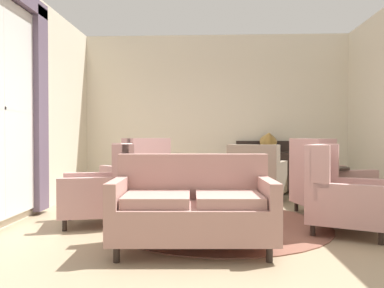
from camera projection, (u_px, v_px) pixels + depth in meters
ground at (220, 231)px, 4.53m from camera, size 9.18×9.18×0.00m
wall_back at (215, 113)px, 7.77m from camera, size 5.45×0.08×3.13m
wall_left at (35, 105)px, 5.60m from camera, size 0.08×4.59×3.13m
baseboard_back at (215, 188)px, 7.75m from camera, size 5.29×0.03×0.12m
area_rug at (219, 224)px, 4.83m from camera, size 2.73×2.73×0.01m
window_with_curtains at (6, 95)px, 4.61m from camera, size 0.12×2.11×2.94m
coffee_table at (225, 190)px, 4.98m from camera, size 0.95×0.95×0.50m
porcelain_vase at (221, 171)px, 4.95m from camera, size 0.19×0.19×0.37m
settee at (193, 208)px, 3.75m from camera, size 1.58×0.87×0.92m
armchair_back_corner at (341, 196)px, 4.41m from camera, size 1.09×1.07×1.01m
armchair_near_sideboard at (257, 177)px, 6.49m from camera, size 1.08×1.07×0.97m
armchair_beside_settee at (104, 190)px, 4.88m from camera, size 1.04×0.95×1.01m
armchair_foreground_right at (139, 179)px, 5.92m from camera, size 1.09×1.09×1.08m
armchair_near_window at (325, 183)px, 5.42m from camera, size 1.05×1.03×1.07m
side_table at (330, 188)px, 5.05m from camera, size 0.48×0.48×0.70m
sideboard at (265, 170)px, 7.46m from camera, size 1.08×0.42×1.01m
gramophone at (268, 139)px, 7.35m from camera, size 0.36×0.46×0.51m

